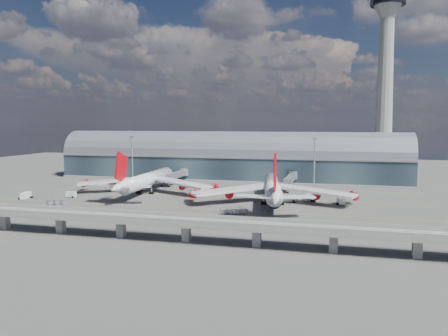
% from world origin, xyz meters
% --- Properties ---
extents(ground, '(500.00, 500.00, 0.00)m').
position_xyz_m(ground, '(0.00, 0.00, 0.00)').
color(ground, '#474744').
rests_on(ground, ground).
extents(taxi_lines, '(200.00, 80.12, 0.01)m').
position_xyz_m(taxi_lines, '(0.00, 22.11, 0.01)').
color(taxi_lines, gold).
rests_on(taxi_lines, ground).
extents(terminal, '(200.00, 30.00, 28.00)m').
position_xyz_m(terminal, '(0.00, 77.99, 11.34)').
color(terminal, '#212D37').
rests_on(terminal, ground).
extents(control_tower, '(19.00, 19.00, 103.00)m').
position_xyz_m(control_tower, '(85.00, 83.00, 51.64)').
color(control_tower, gray).
rests_on(control_tower, ground).
extents(guideway, '(220.00, 8.50, 7.20)m').
position_xyz_m(guideway, '(-0.00, -55.00, 5.29)').
color(guideway, gray).
rests_on(guideway, ground).
extents(floodlight_mast_left, '(3.00, 0.70, 25.70)m').
position_xyz_m(floodlight_mast_left, '(-50.00, 55.00, 13.63)').
color(floodlight_mast_left, gray).
rests_on(floodlight_mast_left, ground).
extents(floodlight_mast_right, '(3.00, 0.70, 25.70)m').
position_xyz_m(floodlight_mast_right, '(50.00, 55.00, 13.63)').
color(floodlight_mast_right, gray).
rests_on(floodlight_mast_right, ground).
extents(airliner_left, '(68.41, 71.85, 21.90)m').
position_xyz_m(airliner_left, '(-25.74, 19.50, 6.26)').
color(airliner_left, white).
rests_on(airliner_left, ground).
extents(airliner_right, '(69.28, 72.48, 23.05)m').
position_xyz_m(airliner_right, '(35.40, 7.98, 5.98)').
color(airliner_right, white).
rests_on(airliner_right, ground).
extents(jet_bridge_left, '(4.40, 28.00, 7.25)m').
position_xyz_m(jet_bridge_left, '(-22.35, 53.12, 5.18)').
color(jet_bridge_left, gray).
rests_on(jet_bridge_left, ground).
extents(jet_bridge_right, '(4.40, 32.00, 7.25)m').
position_xyz_m(jet_bridge_right, '(38.59, 51.18, 5.18)').
color(jet_bridge_right, gray).
rests_on(jet_bridge_right, ground).
extents(service_truck_0, '(4.06, 7.29, 2.87)m').
position_xyz_m(service_truck_0, '(-70.52, -7.30, 1.48)').
color(service_truck_0, silver).
rests_on(service_truck_0, ground).
extents(service_truck_1, '(4.57, 2.47, 2.57)m').
position_xyz_m(service_truck_1, '(-53.62, 0.89, 1.30)').
color(service_truck_1, silver).
rests_on(service_truck_1, ground).
extents(service_truck_2, '(8.50, 4.68, 2.96)m').
position_xyz_m(service_truck_2, '(41.16, 13.56, 1.54)').
color(service_truck_2, silver).
rests_on(service_truck_2, ground).
extents(service_truck_3, '(5.96, 6.55, 3.11)m').
position_xyz_m(service_truck_3, '(50.01, 18.15, 1.59)').
color(service_truck_3, silver).
rests_on(service_truck_3, ground).
extents(service_truck_4, '(3.68, 6.04, 3.27)m').
position_xyz_m(service_truck_4, '(62.76, 13.27, 1.65)').
color(service_truck_4, silver).
rests_on(service_truck_4, ground).
extents(service_truck_5, '(5.67, 4.61, 2.61)m').
position_xyz_m(service_truck_5, '(-32.25, 28.51, 1.33)').
color(service_truck_5, silver).
rests_on(service_truck_5, ground).
extents(cargo_train_0, '(8.07, 4.70, 1.80)m').
position_xyz_m(cargo_train_0, '(-49.18, -15.90, 0.94)').
color(cargo_train_0, gray).
rests_on(cargo_train_0, ground).
extents(cargo_train_1, '(13.85, 4.42, 1.83)m').
position_xyz_m(cargo_train_1, '(25.42, -37.63, 0.96)').
color(cargo_train_1, gray).
rests_on(cargo_train_1, ground).
extents(cargo_train_2, '(10.04, 5.17, 1.69)m').
position_xyz_m(cargo_train_2, '(24.58, -15.33, 0.88)').
color(cargo_train_2, gray).
rests_on(cargo_train_2, ground).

